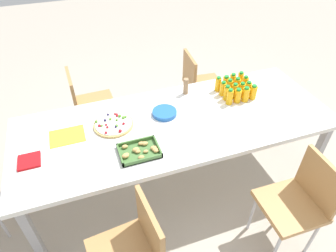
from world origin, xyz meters
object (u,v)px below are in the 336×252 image
Objects in this scene: juice_bottle_4 at (245,84)px; juice_bottle_15 at (230,97)px; chair_near_right at (87,102)px; juice_bottle_0 at (240,79)px; chair_far_left at (300,199)px; napkin_stack at (29,161)px; juice_bottle_12 at (253,92)px; juice_bottle_2 at (226,83)px; party_table at (176,126)px; juice_bottle_5 at (237,85)px; cardboard_tube at (186,86)px; juice_bottle_10 at (234,91)px; chair_near_left at (199,82)px; juice_bottle_1 at (233,81)px; juice_bottle_6 at (229,87)px; juice_bottle_8 at (248,89)px; plate_stack at (165,113)px; juice_bottle_7 at (223,89)px; juice_bottle_13 at (246,94)px; juice_bottle_11 at (227,93)px; snack_tray at (139,151)px; paper_folder at (67,136)px; juice_bottle_3 at (218,84)px; juice_bottle_14 at (238,96)px; chair_far_right at (133,248)px; fruit_pizza at (113,124)px; juice_bottle_9 at (242,90)px.

juice_bottle_4 and juice_bottle_15 have the same top height.
chair_near_right is 1.53m from juice_bottle_0.
chair_far_left is 5.53× the size of napkin_stack.
juice_bottle_12 reaches higher than chair_near_right.
party_table is at bearing 26.51° from juice_bottle_2.
juice_bottle_5 is 0.47m from cardboard_tube.
juice_bottle_12 is (-0.15, 0.07, -0.00)m from juice_bottle_10.
chair_near_left is 0.61m from juice_bottle_1.
cardboard_tube is at bearing -28.34° from juice_bottle_10.
juice_bottle_0 is 0.99× the size of juice_bottle_6.
party_table is 0.76m from juice_bottle_8.
party_table is at bearing 8.37° from juice_bottle_15.
juice_bottle_0 reaches higher than plate_stack.
juice_bottle_7 is 0.21m from juice_bottle_13.
party_table is at bearing 57.95° from cardboard_tube.
juice_bottle_6 reaches higher than juice_bottle_13.
juice_bottle_0 reaches higher than juice_bottle_11.
plate_stack is (-0.31, -0.36, 0.00)m from snack_tray.
juice_bottle_6 is at bearing -175.31° from paper_folder.
juice_bottle_15 is at bearing 7.43° from chair_far_left.
chair_near_right is at bearing -25.72° from juice_bottle_3.
paper_folder is (1.37, -0.03, -0.07)m from juice_bottle_15.
juice_bottle_10 is 0.11m from juice_bottle_15.
juice_bottle_1 is 1.05× the size of juice_bottle_13.
juice_bottle_14 is (0.07, 0.22, -0.01)m from juice_bottle_1.
chair_far_right is at bearing 54.20° from party_table.
juice_bottle_8 reaches higher than chair_near_left.
juice_bottle_2 is (0.15, 0.00, -0.00)m from juice_bottle_0.
chair_far_left and chair_near_left have the same top height.
juice_bottle_15 is (0.01, 0.07, 0.00)m from juice_bottle_11.
juice_bottle_10 is at bearing 151.66° from cardboard_tube.
chair_near_right reaches higher than fruit_pizza.
juice_bottle_11 reaches higher than napkin_stack.
chair_far_right is at bearing 0.04° from chair_near_right.
chair_far_left is 2.86× the size of snack_tray.
juice_bottle_5 is (-0.09, 0.60, 0.30)m from chair_near_left.
juice_bottle_4 is 0.22m from juice_bottle_7.
napkin_stack is (1.79, 0.30, -0.06)m from juice_bottle_5.
juice_bottle_4 reaches higher than juice_bottle_2.
party_table is at bearing 24.08° from juice_bottle_1.
juice_bottle_11 is 0.70× the size of plate_stack.
chair_far_left reaches higher than plate_stack.
juice_bottle_6 is at bearing -41.38° from juice_bottle_12.
paper_folder is (0.85, -0.10, 0.06)m from party_table.
juice_bottle_11 is at bearing 92.99° from juice_bottle_3.
juice_bottle_9 reaches higher than napkin_stack.
juice_bottle_6 is 0.51× the size of snack_tray.
chair_far_left is at bearing 126.08° from party_table.
juice_bottle_11 is 0.55× the size of paper_folder.
juice_bottle_5 reaches higher than juice_bottle_9.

